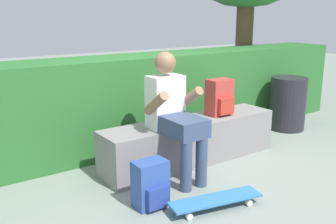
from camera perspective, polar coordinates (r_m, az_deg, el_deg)
name	(u,v)px	position (r m, az deg, el deg)	size (l,w,h in m)	color
ground_plane	(207,169)	(4.00, 5.96, -8.58)	(24.00, 24.00, 0.00)	gray
bench_main	(191,141)	(4.12, 3.56, -4.35)	(2.05, 0.45, 0.47)	gray
person_skater	(174,112)	(3.60, 0.91, 0.07)	(0.49, 0.62, 1.22)	white
skateboard_near_person	(216,200)	(3.24, 7.20, -13.01)	(0.82, 0.36, 0.09)	teal
backpack_on_bench	(220,98)	(4.24, 7.82, 2.14)	(0.28, 0.23, 0.40)	#B23833
backpack_on_ground	(151,185)	(3.20, -2.59, -10.91)	(0.28, 0.23, 0.40)	#2D4C99
hedge_row	(144,100)	(4.67, -3.62, 1.87)	(6.43, 0.67, 1.09)	#2A652C
trash_bin	(288,103)	(5.50, 17.57, 1.25)	(0.49, 0.49, 0.73)	#232328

